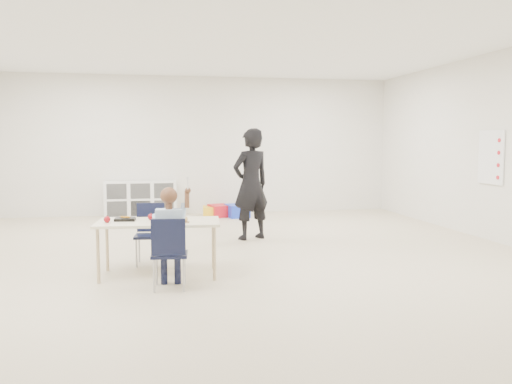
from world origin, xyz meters
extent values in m
plane|color=beige|center=(0.00, 0.00, 0.00)|extent=(9.00, 9.00, 0.00)
plane|color=white|center=(0.00, 0.00, 2.80)|extent=(9.00, 9.00, 0.00)
cube|color=white|center=(0.00, 4.50, 1.40)|extent=(8.00, 0.02, 2.80)
cube|color=white|center=(0.00, -4.50, 1.40)|extent=(8.00, 0.02, 2.80)
cube|color=#FFEFCB|center=(-0.91, -0.65, 0.60)|extent=(1.39, 0.78, 0.03)
cube|color=black|center=(-0.83, -0.62, 0.63)|extent=(0.23, 0.18, 0.03)
cube|color=black|center=(-1.28, -0.56, 0.63)|extent=(0.23, 0.18, 0.03)
cube|color=white|center=(-0.88, -0.80, 0.66)|extent=(0.08, 0.08, 0.10)
ellipsoid|color=tan|center=(-0.65, -0.80, 0.64)|extent=(0.09, 0.09, 0.07)
sphere|color=maroon|center=(-0.99, -0.57, 0.65)|extent=(0.07, 0.07, 0.07)
sphere|color=maroon|center=(-1.46, -0.68, 0.65)|extent=(0.07, 0.07, 0.07)
cube|color=white|center=(-1.20, 4.28, 0.35)|extent=(1.40, 0.40, 0.70)
cube|color=white|center=(3.98, 0.60, 1.25)|extent=(0.02, 0.60, 0.80)
imported|color=black|center=(0.49, 1.38, 0.84)|extent=(0.72, 0.61, 1.68)
cube|color=red|center=(0.34, 3.96, 0.12)|extent=(0.47, 0.55, 0.23)
cube|color=yellow|center=(0.17, 3.98, 0.10)|extent=(0.35, 0.43, 0.20)
cube|color=blue|center=(0.66, 3.81, 0.12)|extent=(0.47, 0.56, 0.25)
camera|label=1|loc=(-0.98, -6.64, 1.48)|focal=38.00mm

